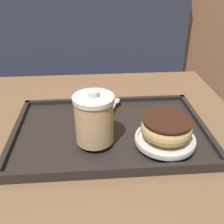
# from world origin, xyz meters

# --- Properties ---
(booth_bench) EXTENTS (1.31, 0.44, 1.00)m
(booth_bench) POSITION_xyz_m (-0.09, 0.87, 0.32)
(booth_bench) COLOR #33384C
(booth_bench) RESTS_ON ground_plane
(cafe_table) EXTENTS (0.82, 0.86, 0.71)m
(cafe_table) POSITION_xyz_m (0.00, 0.00, 0.53)
(cafe_table) COLOR #846042
(cafe_table) RESTS_ON ground_plane
(serving_tray) EXTENTS (0.48, 0.32, 0.02)m
(serving_tray) POSITION_xyz_m (0.04, 0.02, 0.72)
(serving_tray) COLOR #282321
(serving_tray) RESTS_ON cafe_table
(coffee_cup_front) EXTENTS (0.09, 0.09, 0.12)m
(coffee_cup_front) POSITION_xyz_m (-0.00, -0.04, 0.79)
(coffee_cup_front) COLOR #E0B784
(coffee_cup_front) RESTS_ON serving_tray
(plate_with_chocolate_donut) EXTENTS (0.14, 0.14, 0.01)m
(plate_with_chocolate_donut) POSITION_xyz_m (0.16, -0.06, 0.74)
(plate_with_chocolate_donut) COLOR white
(plate_with_chocolate_donut) RESTS_ON serving_tray
(donut_chocolate_glazed) EXTENTS (0.11, 0.11, 0.05)m
(donut_chocolate_glazed) POSITION_xyz_m (0.16, -0.06, 0.77)
(donut_chocolate_glazed) COLOR #DBB270
(donut_chocolate_glazed) RESTS_ON plate_with_chocolate_donut
(spoon) EXTENTS (0.06, 0.14, 0.01)m
(spoon) POSITION_xyz_m (0.06, 0.12, 0.74)
(spoon) COLOR silver
(spoon) RESTS_ON serving_tray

